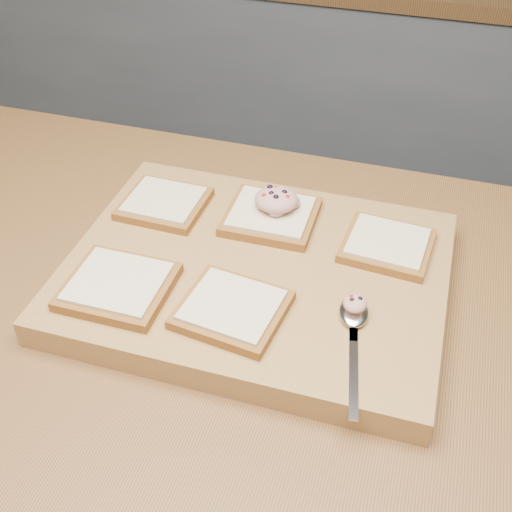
# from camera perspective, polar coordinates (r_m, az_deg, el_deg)

# --- Properties ---
(back_counter) EXTENTS (3.60, 0.62, 0.94)m
(back_counter) POSITION_cam_1_polar(r_m,az_deg,el_deg) (2.23, 15.12, 11.91)
(back_counter) COLOR slate
(back_counter) RESTS_ON ground
(cutting_board) EXTENTS (0.49, 0.37, 0.04)m
(cutting_board) POSITION_cam_1_polar(r_m,az_deg,el_deg) (0.85, 0.00, -1.72)
(cutting_board) COLOR #A78647
(cutting_board) RESTS_ON island_counter
(bread_far_left) EXTENTS (0.12, 0.11, 0.02)m
(bread_far_left) POSITION_cam_1_polar(r_m,az_deg,el_deg) (0.94, -8.17, 4.68)
(bread_far_left) COLOR #8E5D24
(bread_far_left) RESTS_ON cutting_board
(bread_far_center) EXTENTS (0.13, 0.12, 0.02)m
(bread_far_center) POSITION_cam_1_polar(r_m,az_deg,el_deg) (0.91, 1.34, 3.60)
(bread_far_center) COLOR #8E5D24
(bread_far_center) RESTS_ON cutting_board
(bread_far_right) EXTENTS (0.12, 0.11, 0.02)m
(bread_far_right) POSITION_cam_1_polar(r_m,az_deg,el_deg) (0.88, 11.59, 0.98)
(bread_far_right) COLOR #8E5D24
(bread_far_right) RESTS_ON cutting_board
(bread_near_left) EXTENTS (0.13, 0.12, 0.02)m
(bread_near_left) POSITION_cam_1_polar(r_m,az_deg,el_deg) (0.81, -12.14, -2.59)
(bread_near_left) COLOR #8E5D24
(bread_near_left) RESTS_ON cutting_board
(bread_near_center) EXTENTS (0.13, 0.13, 0.02)m
(bread_near_center) POSITION_cam_1_polar(r_m,az_deg,el_deg) (0.77, -2.13, -4.71)
(bread_near_center) COLOR #8E5D24
(bread_near_center) RESTS_ON cutting_board
(tuna_salad_dollop) EXTENTS (0.06, 0.06, 0.03)m
(tuna_salad_dollop) POSITION_cam_1_polar(r_m,az_deg,el_deg) (0.90, 1.81, 5.06)
(tuna_salad_dollop) COLOR tan
(tuna_salad_dollop) RESTS_ON bread_far_center
(spoon) EXTENTS (0.05, 0.18, 0.01)m
(spoon) POSITION_cam_1_polar(r_m,az_deg,el_deg) (0.77, 8.68, -5.64)
(spoon) COLOR silver
(spoon) RESTS_ON cutting_board
(spoon_salad) EXTENTS (0.03, 0.03, 0.02)m
(spoon_salad) POSITION_cam_1_polar(r_m,az_deg,el_deg) (0.77, 8.79, -4.16)
(spoon_salad) COLOR tan
(spoon_salad) RESTS_ON spoon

